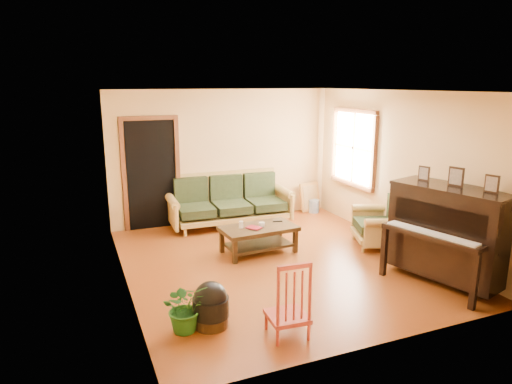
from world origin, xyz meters
name	(u,v)px	position (x,y,z in m)	size (l,w,h in m)	color
floor	(277,262)	(0.00, 0.00, 0.00)	(5.00, 5.00, 0.00)	#642A0D
doorway	(151,175)	(-1.45, 2.48, 1.02)	(1.08, 0.16, 2.05)	black
window	(354,148)	(2.21, 1.30, 1.50)	(0.12, 1.36, 1.46)	white
sofa	(231,200)	(-0.03, 2.06, 0.50)	(2.34, 0.98, 1.00)	#AB853E
coffee_table	(259,240)	(-0.10, 0.49, 0.22)	(1.21, 0.66, 0.44)	black
armchair	(378,220)	(1.90, 0.03, 0.46)	(0.87, 0.91, 0.91)	#AB853E
piano	(448,235)	(1.88, -1.52, 0.68)	(0.90, 1.54, 1.36)	black
footstool	(211,310)	(-1.50, -1.45, 0.20)	(0.42, 0.42, 0.40)	black
red_chair	(287,297)	(-0.78, -1.95, 0.45)	(0.42, 0.46, 0.90)	maroon
leaning_frame	(310,197)	(1.87, 2.34, 0.33)	(0.49, 0.11, 0.65)	#BB843E
ceramic_crock	(314,206)	(1.91, 2.23, 0.14)	(0.22, 0.22, 0.27)	#375EA5
potted_plant	(186,307)	(-1.79, -1.44, 0.29)	(0.52, 0.45, 0.58)	#1D5819
book	(251,229)	(-0.27, 0.39, 0.45)	(0.17, 0.22, 0.02)	maroon
candle	(241,225)	(-0.39, 0.54, 0.50)	(0.07, 0.07, 0.11)	silver
glass_jar	(262,224)	(-0.04, 0.50, 0.47)	(0.09, 0.09, 0.06)	white
remote	(277,221)	(0.30, 0.63, 0.45)	(0.16, 0.04, 0.02)	black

